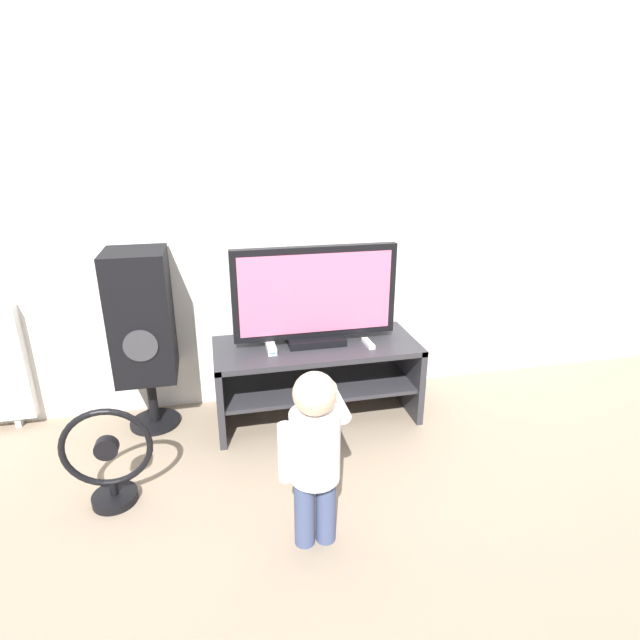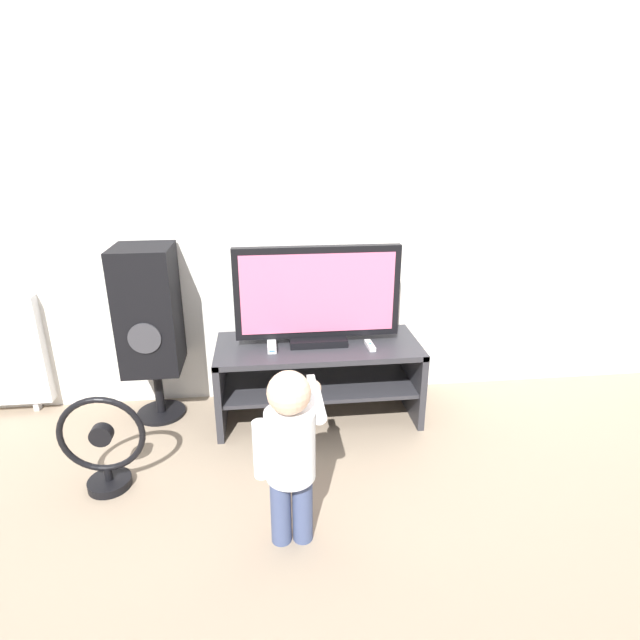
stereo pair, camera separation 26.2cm
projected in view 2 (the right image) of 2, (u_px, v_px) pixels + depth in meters
ground_plane at (323, 437)px, 2.71m from camera, size 16.00×16.00×0.00m
wall_back at (311, 181)px, 2.78m from camera, size 10.00×0.06×2.60m
tv_stand at (318, 368)px, 2.83m from camera, size 1.13×0.48×0.45m
television at (318, 297)px, 2.70m from camera, size 0.90×0.20×0.55m
game_console at (272, 344)px, 2.73m from camera, size 0.05×0.20×0.04m
remote_primary at (370, 345)px, 2.72m from camera, size 0.04×0.13×0.03m
child at (291, 445)px, 1.88m from camera, size 0.29×0.44×0.75m
speaker_tower at (149, 313)px, 2.71m from camera, size 0.31×0.33×1.00m
floor_fan at (104, 447)px, 2.26m from camera, size 0.38×0.20×0.47m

